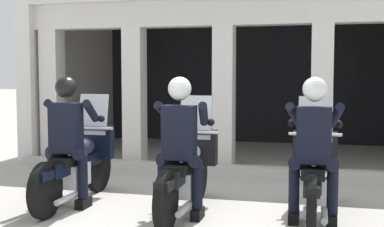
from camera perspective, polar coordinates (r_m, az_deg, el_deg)
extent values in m
plane|color=#A8A59E|center=(8.92, 4.20, -6.06)|extent=(80.00, 80.00, 0.00)
cube|color=black|center=(12.44, 6.65, 3.53)|extent=(7.56, 0.24, 2.87)
cube|color=silver|center=(8.98, 3.59, 11.01)|extent=(7.56, 0.36, 0.44)
cube|color=silver|center=(10.69, 5.35, 11.55)|extent=(7.56, 4.12, 0.16)
cube|color=silver|center=(11.76, -12.74, 3.40)|extent=(0.30, 4.12, 2.87)
cube|color=silver|center=(10.07, -15.12, 1.96)|extent=(0.35, 0.36, 2.43)
cube|color=silver|center=(9.37, -6.35, 1.92)|extent=(0.35, 0.36, 2.43)
cube|color=silver|center=(8.93, 3.55, 1.81)|extent=(0.35, 0.36, 2.43)
cube|color=silver|center=(8.77, 14.14, 1.64)|extent=(0.35, 0.36, 2.43)
cube|color=#B7B5AD|center=(8.57, 2.88, -6.08)|extent=(7.16, 0.24, 0.12)
cylinder|color=black|center=(7.26, -10.28, -5.97)|extent=(0.09, 0.64, 0.64)
cylinder|color=black|center=(6.04, -15.88, -8.17)|extent=(0.09, 0.64, 0.64)
cube|color=black|center=(7.22, -10.31, -4.34)|extent=(0.14, 0.44, 0.08)
cube|color=silver|center=(6.58, -13.03, -6.63)|extent=(0.28, 0.44, 0.28)
cube|color=black|center=(6.61, -12.85, -5.44)|extent=(0.18, 1.24, 0.16)
ellipsoid|color=#1E2338|center=(6.77, -12.02, -3.65)|extent=(0.26, 0.48, 0.22)
cube|color=black|center=(6.44, -13.59, -5.08)|extent=(0.24, 0.52, 0.10)
cube|color=black|center=(6.05, -15.63, -6.43)|extent=(0.16, 0.48, 0.10)
cylinder|color=silver|center=(7.16, -10.51, -4.16)|extent=(0.05, 0.24, 0.53)
cube|color=black|center=(7.09, -10.73, -3.11)|extent=(0.52, 0.16, 0.44)
sphere|color=silver|center=(7.18, -10.39, -2.85)|extent=(0.18, 0.18, 0.18)
cube|color=silver|center=(7.03, -10.84, -0.10)|extent=(0.40, 0.14, 0.54)
cylinder|color=silver|center=(6.98, -11.10, -1.58)|extent=(0.62, 0.04, 0.04)
cylinder|color=silver|center=(6.27, -13.50, -9.01)|extent=(0.07, 0.55, 0.07)
cube|color=black|center=(6.37, -13.74, -1.56)|extent=(0.36, 0.22, 0.60)
cube|color=#14193F|center=(6.47, -13.24, -1.28)|extent=(0.05, 0.02, 0.32)
sphere|color=#936B51|center=(6.35, -13.73, 2.55)|extent=(0.21, 0.21, 0.21)
sphere|color=black|center=(6.35, -13.73, 2.82)|extent=(0.26, 0.26, 0.26)
cylinder|color=black|center=(6.36, -12.49, -4.36)|extent=(0.26, 0.29, 0.17)
cylinder|color=black|center=(6.38, -11.96, -6.83)|extent=(0.12, 0.12, 0.53)
cube|color=black|center=(6.46, -11.88, -9.64)|extent=(0.11, 0.26, 0.12)
cylinder|color=black|center=(6.49, -14.70, -4.22)|extent=(0.26, 0.29, 0.17)
cylinder|color=black|center=(6.56, -15.12, -6.57)|extent=(0.12, 0.12, 0.53)
cube|color=black|center=(6.64, -15.02, -9.31)|extent=(0.11, 0.26, 0.12)
cylinder|color=black|center=(6.46, -11.09, 0.26)|extent=(0.19, 0.48, 0.31)
sphere|color=black|center=(6.64, -9.98, -0.57)|extent=(0.09, 0.09, 0.09)
cylinder|color=black|center=(6.66, -14.51, 0.32)|extent=(0.19, 0.48, 0.31)
sphere|color=black|center=(6.87, -13.94, -0.46)|extent=(0.09, 0.09, 0.09)
cylinder|color=black|center=(6.67, 0.72, -6.82)|extent=(0.09, 0.64, 0.64)
cylinder|color=black|center=(5.35, -2.88, -9.63)|extent=(0.09, 0.64, 0.64)
cube|color=black|center=(6.63, 0.72, -5.06)|extent=(0.14, 0.44, 0.08)
cube|color=silver|center=(5.94, -1.01, -7.71)|extent=(0.28, 0.44, 0.28)
cube|color=black|center=(5.97, -0.88, -6.39)|extent=(0.18, 1.24, 0.16)
ellipsoid|color=#B2B2B7|center=(6.14, -0.34, -4.37)|extent=(0.26, 0.48, 0.22)
cube|color=black|center=(5.78, -1.35, -6.03)|extent=(0.24, 0.52, 0.10)
cube|color=black|center=(5.36, -2.69, -7.66)|extent=(0.16, 0.48, 0.10)
cylinder|color=silver|center=(6.57, 0.59, -4.86)|extent=(0.05, 0.24, 0.53)
cube|color=black|center=(6.49, 0.47, -3.73)|extent=(0.52, 0.16, 0.44)
sphere|color=silver|center=(6.58, 0.68, -3.43)|extent=(0.18, 0.18, 0.18)
cube|color=silver|center=(6.43, 0.43, -0.44)|extent=(0.40, 0.14, 0.54)
cylinder|color=silver|center=(6.36, 0.25, -2.07)|extent=(0.62, 0.04, 0.04)
cylinder|color=silver|center=(5.63, -0.77, -10.42)|extent=(0.07, 0.55, 0.07)
cube|color=black|center=(5.70, -1.41, -2.11)|extent=(0.36, 0.22, 0.60)
cube|color=#14193F|center=(5.82, -1.09, -1.78)|extent=(0.05, 0.02, 0.32)
sphere|color=#936B51|center=(5.69, -1.37, 2.47)|extent=(0.21, 0.21, 0.21)
sphere|color=silver|center=(5.69, -1.37, 2.77)|extent=(0.26, 0.26, 0.26)
cylinder|color=black|center=(5.73, 0.00, -5.21)|extent=(0.26, 0.29, 0.17)
cylinder|color=black|center=(5.77, 0.58, -7.93)|extent=(0.12, 0.12, 0.53)
cube|color=black|center=(5.86, 0.60, -11.01)|extent=(0.11, 0.26, 0.12)
cylinder|color=black|center=(5.81, -2.69, -5.09)|extent=(0.26, 0.29, 0.17)
cylinder|color=black|center=(5.87, -3.24, -7.71)|extent=(0.12, 0.12, 0.53)
cube|color=black|center=(5.96, -3.20, -10.75)|extent=(0.11, 0.26, 0.12)
cylinder|color=black|center=(5.85, 1.27, -0.07)|extent=(0.19, 0.48, 0.31)
sphere|color=black|center=(6.06, 2.08, -0.97)|extent=(0.09, 0.09, 0.09)
cylinder|color=black|center=(5.97, -2.85, 0.01)|extent=(0.19, 0.48, 0.31)
sphere|color=black|center=(6.19, -2.62, -0.86)|extent=(0.09, 0.09, 0.09)
cylinder|color=black|center=(6.61, 13.37, -7.04)|extent=(0.09, 0.64, 0.64)
cylinder|color=black|center=(5.24, 13.09, -10.03)|extent=(0.09, 0.64, 0.64)
cube|color=black|center=(6.57, 13.40, -5.26)|extent=(0.14, 0.44, 0.08)
cube|color=silver|center=(5.86, 13.25, -7.99)|extent=(0.28, 0.44, 0.28)
cube|color=black|center=(5.89, 13.28, -6.65)|extent=(0.18, 1.24, 0.16)
ellipsoid|color=black|center=(6.07, 13.35, -4.59)|extent=(0.26, 0.48, 0.22)
cube|color=black|center=(5.70, 13.26, -6.30)|extent=(0.24, 0.52, 0.10)
cube|color=black|center=(5.26, 13.14, -8.01)|extent=(0.16, 0.48, 0.10)
cylinder|color=silver|center=(6.51, 13.40, -5.07)|extent=(0.05, 0.24, 0.53)
cube|color=black|center=(6.43, 13.41, -3.92)|extent=(0.52, 0.16, 0.44)
sphere|color=silver|center=(6.52, 13.43, -3.62)|extent=(0.18, 0.18, 0.18)
cube|color=silver|center=(6.36, 13.47, -0.60)|extent=(0.40, 0.14, 0.54)
cylinder|color=silver|center=(6.30, 13.43, -2.25)|extent=(0.62, 0.04, 0.04)
cylinder|color=silver|center=(5.57, 14.39, -10.73)|extent=(0.07, 0.55, 0.07)
cube|color=black|center=(5.62, 13.32, -2.33)|extent=(0.36, 0.22, 0.60)
cube|color=#591414|center=(5.73, 13.35, -1.99)|extent=(0.05, 0.02, 0.32)
sphere|color=tan|center=(5.60, 13.41, 2.32)|extent=(0.21, 0.21, 0.21)
sphere|color=silver|center=(5.60, 13.41, 2.63)|extent=(0.26, 0.26, 0.26)
cylinder|color=black|center=(5.68, 14.69, -5.44)|extent=(0.26, 0.29, 0.17)
cylinder|color=black|center=(5.73, 15.24, -8.16)|extent=(0.12, 0.12, 0.53)
cube|color=black|center=(5.82, 15.17, -11.26)|extent=(0.11, 0.26, 0.12)
cylinder|color=black|center=(5.68, 11.85, -5.38)|extent=(0.26, 0.29, 0.17)
cylinder|color=black|center=(5.74, 11.21, -8.07)|extent=(0.12, 0.12, 0.53)
cube|color=black|center=(5.83, 11.16, -11.17)|extent=(0.11, 0.26, 0.12)
cylinder|color=black|center=(5.83, 15.56, -0.25)|extent=(0.19, 0.48, 0.31)
sphere|color=black|center=(6.05, 15.88, -1.14)|extent=(0.09, 0.09, 0.09)
cylinder|color=black|center=(5.84, 11.24, -0.17)|extent=(0.19, 0.48, 0.31)
sphere|color=black|center=(6.06, 10.95, -1.05)|extent=(0.09, 0.09, 0.09)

